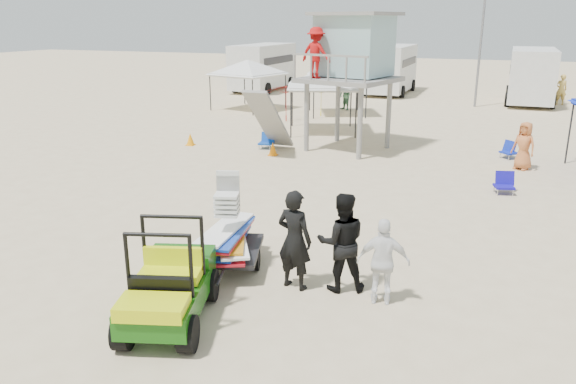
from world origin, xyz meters
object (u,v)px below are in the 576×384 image
(utility_cart, at_px, (166,279))
(man_left, at_px, (294,240))
(surf_trailer, at_px, (230,235))
(lifeguard_tower, at_px, (349,51))

(utility_cart, height_order, man_left, man_left)
(utility_cart, xyz_separation_m, surf_trailer, (0.00, 2.33, -0.08))
(surf_trailer, height_order, man_left, man_left)
(man_left, bearing_deg, utility_cart, 63.84)
(surf_trailer, bearing_deg, utility_cart, -90.11)
(utility_cart, distance_m, man_left, 2.54)
(surf_trailer, xyz_separation_m, lifeguard_tower, (-0.89, 11.84, 3.06))
(man_left, relative_size, lifeguard_tower, 0.38)
(man_left, distance_m, lifeguard_tower, 12.69)
(surf_trailer, bearing_deg, man_left, -11.20)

